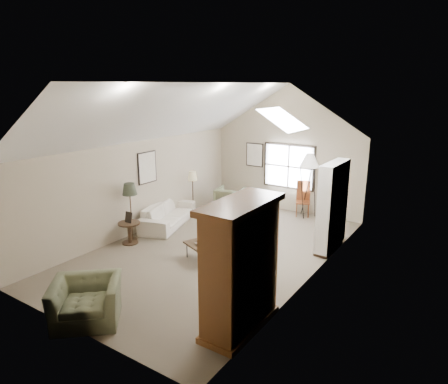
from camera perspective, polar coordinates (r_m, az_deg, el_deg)
The scene contains 18 objects.
room_shell at distance 9.17m, azimuth -1.41°, elevation 10.42°, with size 5.01×8.01×4.00m.
window at distance 12.80m, azimuth 9.24°, elevation 3.63°, with size 1.72×0.08×1.42m, color black.
skylight at distance 9.29m, azimuth 8.55°, elevation 10.40°, with size 0.80×1.20×0.52m, color white, non-canonical shape.
wall_art at distance 12.02m, azimuth -3.42°, elevation 4.41°, with size 1.97×3.71×0.88m.
armoire at distance 6.59m, azimuth 2.38°, elevation -10.62°, with size 0.60×1.50×2.20m, color brown.
tv_alcove at distance 9.94m, azimuth 15.24°, elevation -1.83°, with size 0.32×1.30×2.10m, color white.
media_console at distance 10.22m, azimuth 14.81°, elevation -6.38°, with size 0.34×1.18×0.60m, color #382316.
tv_panel at distance 10.02m, azimuth 15.05°, elevation -3.07°, with size 0.05×0.90×0.55m, color black.
sofa at distance 11.67m, azimuth -7.99°, elevation -3.15°, with size 2.24×0.88×0.65m, color white.
armchair_near at distance 7.48m, azimuth -19.04°, elevation -14.52°, with size 1.13×0.98×0.73m, color #5B6144.
armchair_far at distance 12.81m, azimuth 0.88°, elevation -1.05°, with size 0.83×0.85×0.78m, color #5F6446.
coffee_table at distance 9.34m, azimuth -3.54°, elevation -8.64°, with size 0.78×0.44×0.40m, color #3C2818.
bowl at distance 9.25m, azimuth -3.57°, elevation -7.37°, with size 0.19×0.19×0.05m, color #3C2918.
side_table at distance 10.55m, azimuth -13.34°, elevation -5.71°, with size 0.56×0.56×0.56m, color #392517.
side_chair at distance 12.53m, azimuth 11.22°, elevation -0.99°, with size 0.42×0.42×1.08m, color brown.
tripod_lamp at distance 12.37m, azimuth 11.93°, elevation 0.96°, with size 0.58×0.58×2.00m, color white, non-canonical shape.
dark_lamp at distance 10.60m, azimuth -13.15°, elevation -2.73°, with size 0.37×0.37×1.56m, color #272C1F, non-canonical shape.
tan_lamp at distance 12.46m, azimuth -4.47°, elevation -0.07°, with size 0.28×0.28×1.40m, color tan, non-canonical shape.
Camera 1 is at (5.23, -7.49, 3.96)m, focal length 32.00 mm.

